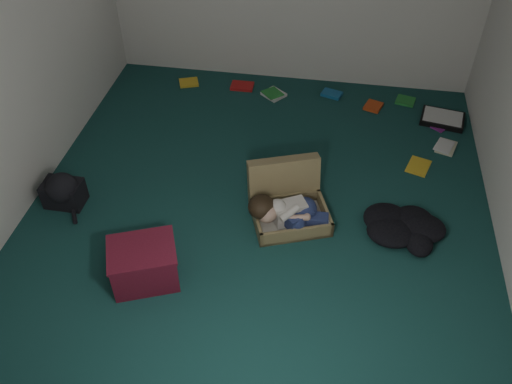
# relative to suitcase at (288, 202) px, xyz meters

# --- Properties ---
(floor) EXTENTS (4.50, 4.50, 0.00)m
(floor) POSITION_rel_suitcase_xyz_m (-0.25, -0.00, -0.14)
(floor) COLOR #163F3C
(floor) RESTS_ON ground
(wall_front) EXTENTS (4.50, 0.00, 4.50)m
(wall_front) POSITION_rel_suitcase_xyz_m (-0.25, -2.25, 1.16)
(wall_front) COLOR white
(wall_front) RESTS_ON ground
(suitcase) EXTENTS (0.79, 0.78, 0.46)m
(suitcase) POSITION_rel_suitcase_xyz_m (0.00, 0.00, 0.00)
(suitcase) COLOR olive
(suitcase) RESTS_ON floor
(person) EXTENTS (0.69, 0.35, 0.28)m
(person) POSITION_rel_suitcase_xyz_m (0.01, -0.16, 0.04)
(person) COLOR beige
(person) RESTS_ON suitcase
(maroon_bin) EXTENTS (0.61, 0.55, 0.34)m
(maroon_bin) POSITION_rel_suitcase_xyz_m (-0.98, -0.89, 0.04)
(maroon_bin) COLOR maroon
(maroon_bin) RESTS_ON floor
(backpack) EXTENTS (0.42, 0.34, 0.25)m
(backpack) POSITION_rel_suitcase_xyz_m (-1.95, -0.19, -0.01)
(backpack) COLOR black
(backpack) RESTS_ON floor
(clothing_pile) EXTENTS (0.60, 0.55, 0.15)m
(clothing_pile) POSITION_rel_suitcase_xyz_m (1.00, -0.09, -0.06)
(clothing_pile) COLOR black
(clothing_pile) RESTS_ON floor
(paper_tray) EXTENTS (0.49, 0.40, 0.06)m
(paper_tray) POSITION_rel_suitcase_xyz_m (1.45, 1.64, -0.11)
(paper_tray) COLOR black
(paper_tray) RESTS_ON floor
(book_scatter) EXTENTS (3.05, 1.39, 0.02)m
(book_scatter) POSITION_rel_suitcase_xyz_m (0.50, 1.67, -0.13)
(book_scatter) COLOR yellow
(book_scatter) RESTS_ON floor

